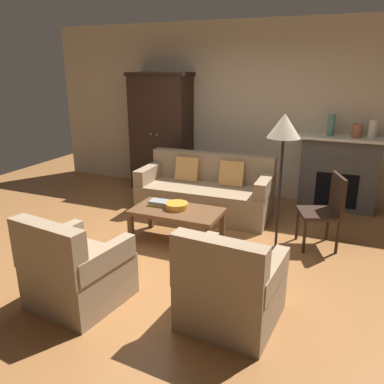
# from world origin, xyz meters

# --- Properties ---
(ground_plane) EXTENTS (9.60, 9.60, 0.00)m
(ground_plane) POSITION_xyz_m (0.00, 0.00, 0.00)
(ground_plane) COLOR #9E6638
(back_wall) EXTENTS (7.20, 0.10, 2.80)m
(back_wall) POSITION_xyz_m (0.00, 2.55, 1.40)
(back_wall) COLOR beige
(back_wall) RESTS_ON ground
(fireplace) EXTENTS (1.26, 0.48, 1.12)m
(fireplace) POSITION_xyz_m (1.55, 2.30, 0.57)
(fireplace) COLOR #4C4947
(fireplace) RESTS_ON ground
(armoire) EXTENTS (1.06, 0.57, 2.01)m
(armoire) POSITION_xyz_m (-1.40, 2.22, 1.01)
(armoire) COLOR black
(armoire) RESTS_ON ground
(couch) EXTENTS (1.94, 0.90, 0.86)m
(couch) POSITION_xyz_m (-0.22, 1.33, 0.32)
(couch) COLOR #937A5B
(couch) RESTS_ON ground
(coffee_table) EXTENTS (1.10, 0.60, 0.42)m
(coffee_table) POSITION_xyz_m (-0.20, 0.27, 0.37)
(coffee_table) COLOR brown
(coffee_table) RESTS_ON ground
(fruit_bowl) EXTENTS (0.28, 0.28, 0.08)m
(fruit_bowl) POSITION_xyz_m (-0.22, 0.30, 0.46)
(fruit_bowl) COLOR orange
(fruit_bowl) RESTS_ON coffee_table
(book_stack) EXTENTS (0.26, 0.19, 0.06)m
(book_stack) POSITION_xyz_m (-0.48, 0.33, 0.45)
(book_stack) COLOR gold
(book_stack) RESTS_ON coffee_table
(mantel_vase_jade) EXTENTS (0.11, 0.11, 0.32)m
(mantel_vase_jade) POSITION_xyz_m (1.37, 2.28, 1.28)
(mantel_vase_jade) COLOR slate
(mantel_vase_jade) RESTS_ON fireplace
(mantel_vase_terracotta) EXTENTS (0.15, 0.15, 0.19)m
(mantel_vase_terracotta) POSITION_xyz_m (1.73, 2.28, 1.22)
(mantel_vase_terracotta) COLOR #A86042
(mantel_vase_terracotta) RESTS_ON fireplace
(mantel_vase_cream) EXTENTS (0.11, 0.11, 0.26)m
(mantel_vase_cream) POSITION_xyz_m (1.93, 2.28, 1.25)
(mantel_vase_cream) COLOR beige
(mantel_vase_cream) RESTS_ON fireplace
(armchair_near_left) EXTENTS (0.87, 0.86, 0.88)m
(armchair_near_left) POSITION_xyz_m (-0.49, -1.30, 0.32)
(armchair_near_left) COLOR #997F60
(armchair_near_left) RESTS_ON ground
(armchair_near_right) EXTENTS (0.83, 0.82, 0.88)m
(armchair_near_right) POSITION_xyz_m (0.89, -1.03, 0.32)
(armchair_near_right) COLOR #997F60
(armchair_near_right) RESTS_ON ground
(side_chair_wooden) EXTENTS (0.57, 0.57, 0.90)m
(side_chair_wooden) POSITION_xyz_m (1.50, 0.83, 0.51)
(side_chair_wooden) COLOR black
(side_chair_wooden) RESTS_ON ground
(floor_lamp) EXTENTS (0.36, 0.36, 1.63)m
(floor_lamp) POSITION_xyz_m (1.00, 0.41, 1.41)
(floor_lamp) COLOR black
(floor_lamp) RESTS_ON ground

